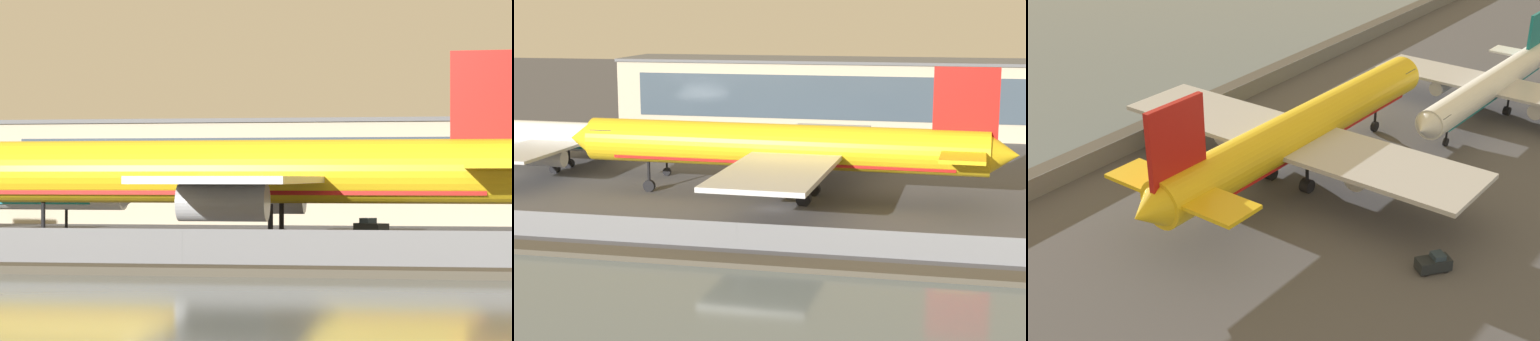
{
  "view_description": "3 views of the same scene",
  "coord_description": "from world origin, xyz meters",
  "views": [
    {
      "loc": [
        16.29,
        -89.78,
        5.69
      ],
      "look_at": [
        1.18,
        6.2,
        6.23
      ],
      "focal_mm": 85.0,
      "sensor_mm": 36.0,
      "label": 1
    },
    {
      "loc": [
        19.13,
        -88.7,
        21.71
      ],
      "look_at": [
        -1.56,
        5.21,
        3.23
      ],
      "focal_mm": 60.0,
      "sensor_mm": 36.0,
      "label": 2
    },
    {
      "loc": [
        62.47,
        46.93,
        38.45
      ],
      "look_at": [
        4.02,
        5.13,
        2.28
      ],
      "focal_mm": 50.0,
      "sensor_mm": 36.0,
      "label": 3
    }
  ],
  "objects": [
    {
      "name": "ground_plane",
      "position": [
        0.0,
        0.0,
        0.0
      ],
      "size": [
        500.0,
        500.0,
        0.0
      ],
      "primitive_type": "plane",
      "color": "#4C4C51"
    },
    {
      "name": "baggage_tug",
      "position": [
        9.16,
        26.03,
        0.81
      ],
      "size": [
        3.5,
        3.24,
        1.8
      ],
      "color": "#1E2328",
      "rests_on": "ground"
    },
    {
      "name": "perimeter_fence",
      "position": [
        0.0,
        -16.0,
        1.24
      ],
      "size": [
        280.0,
        0.1,
        2.48
      ],
      "color": "slate",
      "rests_on": "ground"
    },
    {
      "name": "shoreline_seawall",
      "position": [
        0.0,
        -20.5,
        0.25
      ],
      "size": [
        320.0,
        3.0,
        0.5
      ],
      "color": "#474238",
      "rests_on": "ground"
    },
    {
      "name": "cargo_jet_yellow",
      "position": [
        0.5,
        5.08,
        5.93
      ],
      "size": [
        52.28,
        44.57,
        15.53
      ],
      "color": "yellow",
      "rests_on": "ground"
    },
    {
      "name": "passenger_jet_white_teal",
      "position": [
        -30.74,
        15.86,
        4.5
      ],
      "size": [
        40.64,
        34.82,
        11.79
      ],
      "color": "white",
      "rests_on": "ground"
    }
  ]
}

